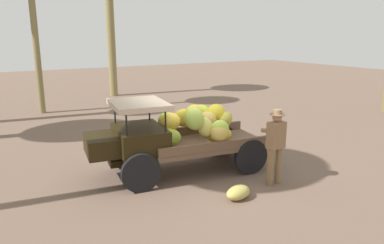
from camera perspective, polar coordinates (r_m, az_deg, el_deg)
The scene contains 5 objects.
ground_plane at distance 9.44m, azimuth -0.15°, elevation -7.49°, with size 60.00×60.00×0.00m, color brown.
truck at distance 8.96m, azimuth -2.65°, elevation -2.07°, with size 4.60×2.23×1.88m.
farmer at distance 8.47m, azimuth 13.03°, elevation -3.12°, with size 0.53×0.46×1.78m.
wooden_crate at distance 10.90m, azimuth 8.32°, elevation -3.53°, with size 0.47×0.45×0.42m, color #816344.
loose_banana_bunch at distance 7.86m, azimuth 7.27°, elevation -10.98°, with size 0.61×0.37×0.29m, color tan.
Camera 1 is at (4.42, 7.61, 3.41)m, focal length 33.83 mm.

